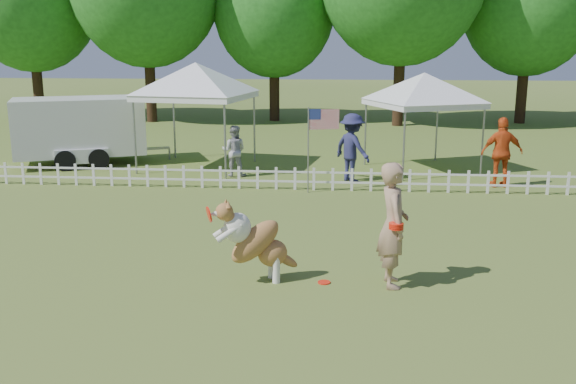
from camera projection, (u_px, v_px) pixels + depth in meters
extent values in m
plane|color=#415B1C|center=(307.00, 288.00, 10.17)|extent=(120.00, 120.00, 0.00)
imported|color=#A07D60|center=(393.00, 225.00, 10.10)|extent=(0.55, 0.78, 2.00)
cylinder|color=red|center=(324.00, 282.00, 10.40)|extent=(0.24, 0.24, 0.02)
imported|color=#ABAAAF|center=(234.00, 151.00, 18.63)|extent=(0.72, 0.57, 1.49)
imported|color=#23244C|center=(352.00, 148.00, 17.89)|extent=(1.36, 1.38, 1.90)
imported|color=#D04918|center=(502.00, 152.00, 17.15)|extent=(1.14, 0.56, 1.89)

